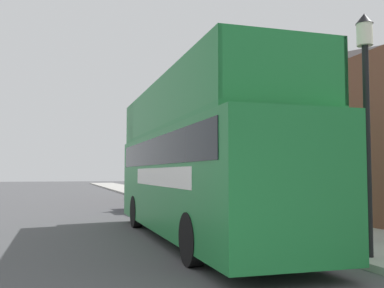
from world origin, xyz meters
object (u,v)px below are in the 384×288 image
at_px(lamp_post_nearest, 366,88).
at_px(lamp_post_third, 180,144).
at_px(parked_car_ahead_of_bus, 153,196).
at_px(lamp_post_second, 238,131).
at_px(tour_bus, 196,171).
at_px(litter_bin, 354,219).

xyz_separation_m(lamp_post_nearest, lamp_post_third, (-0.02, 14.04, -0.26)).
xyz_separation_m(parked_car_ahead_of_bus, lamp_post_second, (1.72, -6.14, 2.58)).
height_order(tour_bus, litter_bin, tour_bus).
height_order(lamp_post_third, litter_bin, lamp_post_third).
bearing_deg(lamp_post_third, litter_bin, -83.64).
relative_size(tour_bus, lamp_post_nearest, 2.18).
bearing_deg(lamp_post_third, tour_bus, -103.01).
distance_m(parked_car_ahead_of_bus, lamp_post_third, 3.11).
xyz_separation_m(parked_car_ahead_of_bus, lamp_post_third, (1.54, 0.88, 2.56)).
xyz_separation_m(parked_car_ahead_of_bus, litter_bin, (2.86, -10.93, -0.08)).
bearing_deg(tour_bus, parked_car_ahead_of_bus, 85.54).
height_order(tour_bus, lamp_post_nearest, lamp_post_nearest).
relative_size(lamp_post_second, litter_bin, 5.04).
height_order(parked_car_ahead_of_bus, lamp_post_second, lamp_post_second).
height_order(lamp_post_nearest, lamp_post_third, lamp_post_nearest).
xyz_separation_m(tour_bus, parked_car_ahead_of_bus, (0.76, 9.09, -1.16)).
relative_size(parked_car_ahead_of_bus, lamp_post_third, 0.96).
bearing_deg(tour_bus, litter_bin, -26.56).
bearing_deg(lamp_post_third, lamp_post_second, -88.58).
distance_m(lamp_post_nearest, lamp_post_third, 14.04).
bearing_deg(lamp_post_nearest, tour_bus, 119.74).
height_order(tour_bus, lamp_post_second, lamp_post_second).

